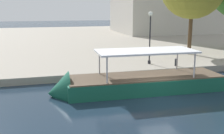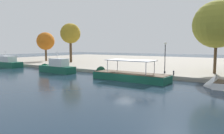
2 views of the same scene
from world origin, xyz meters
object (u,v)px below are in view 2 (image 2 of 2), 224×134
object	(u,v)px
mooring_bollard_0	(56,64)
mooring_bollard_1	(174,73)
lamp_post	(165,54)
tree_0	(45,42)
tree_1	(71,33)
motor_yacht_0	(4,64)
tree_3	(215,25)
motor_yacht_1	(55,68)
tour_boat_2	(124,77)

from	to	relation	value
mooring_bollard_0	mooring_bollard_1	world-z (taller)	mooring_bollard_0
lamp_post	tree_0	bearing A→B (deg)	168.34
lamp_post	tree_1	bearing A→B (deg)	164.03
mooring_bollard_1	tree_0	size ratio (longest dim) A/B	0.08
motor_yacht_0	mooring_bollard_1	size ratio (longest dim) A/B	14.88
mooring_bollard_0	tree_3	bearing A→B (deg)	11.05
lamp_post	tree_1	distance (m)	29.96
tree_0	motor_yacht_1	bearing A→B (deg)	-34.65
motor_yacht_1	tree_0	world-z (taller)	tree_0
mooring_bollard_0	tree_1	world-z (taller)	tree_1
tree_0	tree_1	bearing A→B (deg)	1.27
motor_yacht_1	tour_boat_2	size ratio (longest dim) A/B	0.71
mooring_bollard_0	tree_1	distance (m)	13.74
motor_yacht_1	mooring_bollard_0	xyz separation A→B (m)	(-4.05, 3.63, 0.28)
tree_1	tree_3	world-z (taller)	tree_3
motor_yacht_0	lamp_post	size ratio (longest dim) A/B	2.13
tree_1	tree_0	bearing A→B (deg)	-178.73
motor_yacht_0	motor_yacht_1	distance (m)	17.75
tour_boat_2	lamp_post	xyz separation A→B (m)	(3.82, 5.93, 3.21)
lamp_post	tree_3	distance (m)	8.51
tour_boat_2	mooring_bollard_1	size ratio (longest dim) A/B	17.88
tree_3	tree_1	bearing A→B (deg)	172.57
lamp_post	tree_0	xyz separation A→B (m)	(-38.40, 7.92, 2.44)
motor_yacht_1	tree_0	distance (m)	24.57
tour_boat_2	lamp_post	world-z (taller)	lamp_post
tree_3	lamp_post	bearing A→B (deg)	-150.59
tree_1	tree_3	distance (m)	35.15
tree_1	tree_3	size ratio (longest dim) A/B	0.92
motor_yacht_0	tree_1	bearing A→B (deg)	-122.94
motor_yacht_1	tree_0	bearing A→B (deg)	-32.65
mooring_bollard_1	motor_yacht_1	bearing A→B (deg)	-168.66
motor_yacht_0	motor_yacht_1	size ratio (longest dim) A/B	1.17
mooring_bollard_1	mooring_bollard_0	bearing A→B (deg)	-178.85
lamp_post	tree_3	bearing A→B (deg)	29.41
motor_yacht_1	tour_boat_2	distance (m)	14.85
motor_yacht_1	lamp_post	world-z (taller)	lamp_post
tour_boat_2	tree_3	world-z (taller)	tree_3
tree_0	motor_yacht_0	bearing A→B (deg)	-81.61
mooring_bollard_0	lamp_post	xyz separation A→B (m)	(22.72, 2.08, 2.57)
motor_yacht_0	mooring_bollard_0	distance (m)	14.13
tree_1	tree_3	xyz separation A→B (m)	(34.86, -4.55, -0.25)
tree_0	tree_1	xyz separation A→B (m)	(9.93, 0.22, 2.13)
tour_boat_2	mooring_bollard_1	distance (m)	7.22
lamp_post	tree_1	size ratio (longest dim) A/B	0.48
motor_yacht_0	mooring_bollard_1	distance (m)	38.54
mooring_bollard_1	lamp_post	bearing A→B (deg)	140.54
mooring_bollard_1	tree_1	xyz separation A→B (m)	(-30.40, 9.73, 7.20)
tree_0	mooring_bollard_1	bearing A→B (deg)	-13.27
mooring_bollard_1	tree_3	world-z (taller)	tree_3
motor_yacht_1	lamp_post	bearing A→B (deg)	-160.98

